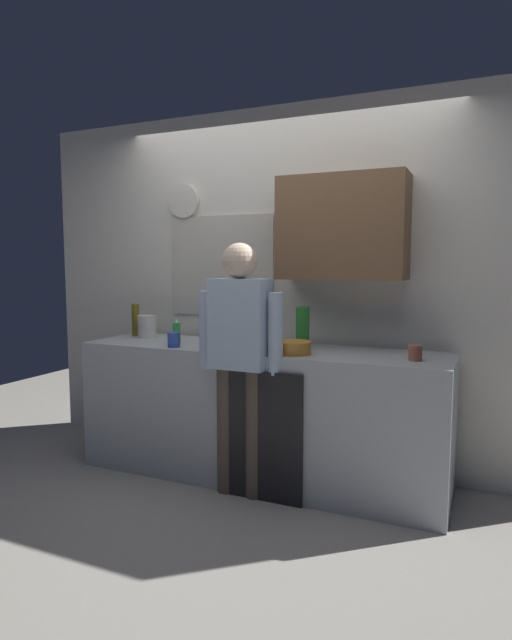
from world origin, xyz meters
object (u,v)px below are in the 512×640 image
Objects in this scene: bottle_dark_sauce at (225,333)px; storage_canister at (147,326)px; coffee_maker at (240,321)px; bottle_clear_soda at (303,328)px; cup_blue_mug at (174,340)px; person_at_sink at (240,348)px; cup_terracotta_mug at (415,353)px; dish_soap at (177,333)px; bottle_olive_oil at (136,320)px; mixing_bowl at (294,348)px.

bottle_dark_sauce reaches higher than storage_canister.
bottle_dark_sauce is (0.03, -0.31, -0.06)m from coffee_maker.
coffee_maker reaches higher than storage_canister.
bottle_dark_sauce is at bearing -165.97° from bottle_clear_soda.
coffee_maker reaches higher than cup_blue_mug.
storage_canister is (-0.73, -0.15, -0.06)m from coffee_maker.
bottle_clear_soda is 1.65× the size of storage_canister.
coffee_maker is at bearing 111.98° from person_at_sink.
cup_terracotta_mug is 1.64m from dish_soap.
bottle_olive_oil is 2.72× the size of cup_terracotta_mug.
bottle_dark_sauce is at bearing 130.27° from person_at_sink.
cup_blue_mug is 0.59× the size of storage_canister.
cup_blue_mug is (-1.57, -0.14, 0.00)m from cup_terracotta_mug.
person_at_sink is (0.99, -0.40, -0.04)m from storage_canister.
storage_canister is (-0.45, 0.32, 0.03)m from cup_blue_mug.
person_at_sink reaches higher than coffee_maker.
coffee_maker is 0.57m from bottle_clear_soda.
dish_soap is at bearing -179.98° from cup_terracotta_mug.
bottle_olive_oil is at bearing 167.02° from bottle_dark_sauce.
cup_terracotta_mug is (1.29, -0.32, -0.10)m from coffee_maker.
cup_terracotta_mug is 0.51× the size of dish_soap.
cup_blue_mug is (-0.28, -0.47, -0.10)m from coffee_maker.
storage_canister reaches higher than cup_terracotta_mug.
cup_blue_mug is (-0.31, -0.16, -0.04)m from bottle_dark_sauce.
bottle_dark_sauce is 0.35m from cup_blue_mug.
cup_terracotta_mug is 1.58m from cup_blue_mug.
bottle_clear_soda is 0.17× the size of person_at_sink.
bottle_clear_soda is 0.24m from mixing_bowl.
dish_soap is at bearing -170.65° from bottle_clear_soda.
mixing_bowl is 1.29× the size of storage_canister.
bottle_dark_sauce is 0.34m from person_at_sink.
bottle_clear_soda is at bearing -3.15° from bottle_olive_oil.
coffee_maker is at bearing 165.89° from cup_terracotta_mug.
cup_terracotta_mug is (2.16, -0.22, -0.08)m from bottle_olive_oil.
cup_terracotta_mug is 0.54× the size of storage_canister.
coffee_maker is 3.30× the size of cup_blue_mug.
bottle_clear_soda is 0.91m from dish_soap.
bottle_olive_oil reaches higher than storage_canister.
cup_terracotta_mug is at bearing -5.93° from bottle_olive_oil.
bottle_dark_sauce is at bearing 2.72° from dish_soap.
person_at_sink reaches higher than cup_blue_mug.
mixing_bowl is 1.32m from storage_canister.
bottle_dark_sauce is at bearing -84.50° from coffee_maker.
storage_canister reaches higher than mixing_bowl.
bottle_olive_oil reaches higher than mixing_bowl.
person_at_sink is (-0.30, -0.15, 0.00)m from mixing_bowl.
coffee_maker is 1.83× the size of dish_soap.
cup_blue_mug is at bearing -175.06° from mixing_bowl.
cup_terracotta_mug is at bearing 8.87° from person_at_sink.
bottle_clear_soda is (0.52, 0.13, 0.05)m from bottle_dark_sauce.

